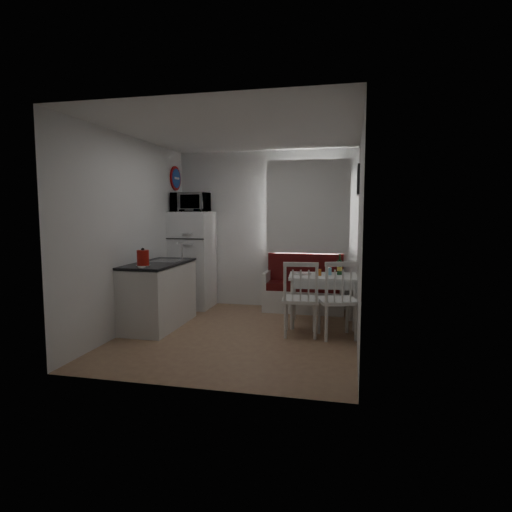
# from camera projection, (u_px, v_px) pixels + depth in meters

# --- Properties ---
(floor) EXTENTS (3.00, 3.50, 0.02)m
(floor) POSITION_uv_depth(u_px,v_px,m) (239.00, 334.00, 5.60)
(floor) COLOR #966B50
(floor) RESTS_ON ground
(ceiling) EXTENTS (3.00, 3.50, 0.02)m
(ceiling) POSITION_uv_depth(u_px,v_px,m) (239.00, 131.00, 5.33)
(ceiling) COLOR white
(ceiling) RESTS_ON wall_back
(wall_back) EXTENTS (3.00, 0.02, 2.60)m
(wall_back) POSITION_uv_depth(u_px,v_px,m) (266.00, 230.00, 7.16)
(wall_back) COLOR white
(wall_back) RESTS_ON floor
(wall_front) EXTENTS (3.00, 0.02, 2.60)m
(wall_front) POSITION_uv_depth(u_px,v_px,m) (187.00, 246.00, 3.76)
(wall_front) COLOR white
(wall_front) RESTS_ON floor
(wall_left) EXTENTS (0.02, 3.50, 2.60)m
(wall_left) POSITION_uv_depth(u_px,v_px,m) (132.00, 234.00, 5.79)
(wall_left) COLOR white
(wall_left) RESTS_ON floor
(wall_right) EXTENTS (0.02, 3.50, 2.60)m
(wall_right) POSITION_uv_depth(u_px,v_px,m) (359.00, 237.00, 5.13)
(wall_right) COLOR white
(wall_right) RESTS_ON floor
(window) EXTENTS (1.22, 0.06, 1.47)m
(window) POSITION_uv_depth(u_px,v_px,m) (308.00, 210.00, 6.94)
(window) COLOR white
(window) RESTS_ON wall_back
(curtain) EXTENTS (1.35, 0.02, 1.50)m
(curtain) POSITION_uv_depth(u_px,v_px,m) (308.00, 207.00, 6.87)
(curtain) COLOR white
(curtain) RESTS_ON wall_back
(kitchen_counter) EXTENTS (0.62, 1.32, 1.16)m
(kitchen_counter) POSITION_uv_depth(u_px,v_px,m) (159.00, 294.00, 5.96)
(kitchen_counter) COLOR white
(kitchen_counter) RESTS_ON floor
(wall_sign) EXTENTS (0.03, 0.40, 0.40)m
(wall_sign) POSITION_uv_depth(u_px,v_px,m) (176.00, 178.00, 7.10)
(wall_sign) COLOR #19479A
(wall_sign) RESTS_ON wall_left
(picture_frame) EXTENTS (0.04, 0.52, 0.42)m
(picture_frame) POSITION_uv_depth(u_px,v_px,m) (358.00, 180.00, 6.13)
(picture_frame) COLOR black
(picture_frame) RESTS_ON wall_right
(bench) EXTENTS (1.28, 0.49, 0.92)m
(bench) POSITION_uv_depth(u_px,v_px,m) (304.00, 292.00, 6.88)
(bench) COLOR white
(bench) RESTS_ON floor
(dining_table) EXTENTS (1.01, 0.75, 0.71)m
(dining_table) POSITION_uv_depth(u_px,v_px,m) (323.00, 281.00, 6.00)
(dining_table) COLOR white
(dining_table) RESTS_ON floor
(chair_left) EXTENTS (0.51, 0.49, 0.52)m
(chair_left) POSITION_uv_depth(u_px,v_px,m) (300.00, 291.00, 5.41)
(chair_left) COLOR white
(chair_left) RESTS_ON floor
(chair_right) EXTENTS (0.59, 0.58, 0.53)m
(chair_right) POSITION_uv_depth(u_px,v_px,m) (337.00, 291.00, 5.31)
(chair_right) COLOR white
(chair_right) RESTS_ON floor
(fridge) EXTENTS (0.64, 0.64, 1.60)m
(fridge) POSITION_uv_depth(u_px,v_px,m) (193.00, 260.00, 7.13)
(fridge) COLOR white
(fridge) RESTS_ON floor
(microwave) EXTENTS (0.57, 0.38, 0.31)m
(microwave) POSITION_uv_depth(u_px,v_px,m) (191.00, 202.00, 6.98)
(microwave) COLOR white
(microwave) RESTS_ON fridge
(kettle) EXTENTS (0.18, 0.18, 0.24)m
(kettle) POSITION_uv_depth(u_px,v_px,m) (143.00, 258.00, 5.38)
(kettle) COLOR #A5140D
(kettle) RESTS_ON kitchen_counter
(wine_bottle) EXTENTS (0.07, 0.07, 0.29)m
(wine_bottle) POSITION_uv_depth(u_px,v_px,m) (340.00, 264.00, 6.03)
(wine_bottle) COLOR #133B1B
(wine_bottle) RESTS_ON dining_table
(drinking_glass_orange) EXTENTS (0.05, 0.05, 0.09)m
(drinking_glass_orange) POSITION_uv_depth(u_px,v_px,m) (319.00, 272.00, 5.95)
(drinking_glass_orange) COLOR orange
(drinking_glass_orange) RESTS_ON dining_table
(drinking_glass_blue) EXTENTS (0.06, 0.06, 0.11)m
(drinking_glass_blue) POSITION_uv_depth(u_px,v_px,m) (329.00, 271.00, 6.02)
(drinking_glass_blue) COLOR #87C9E5
(drinking_glass_blue) RESTS_ON dining_table
(plate) EXTENTS (0.26, 0.26, 0.02)m
(plate) POSITION_uv_depth(u_px,v_px,m) (302.00, 274.00, 6.08)
(plate) COLOR white
(plate) RESTS_ON dining_table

